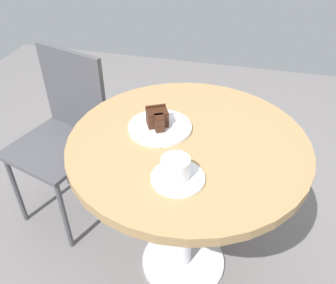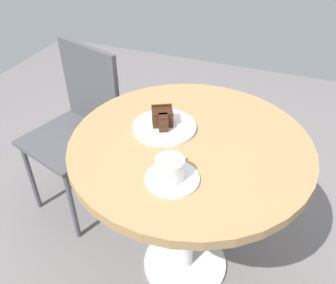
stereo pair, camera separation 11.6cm
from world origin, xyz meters
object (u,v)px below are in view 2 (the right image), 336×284
saucer (172,179)px  fork (172,135)px  cake_plate (165,127)px  cake_slice (162,118)px  cafe_chair (80,119)px  napkin (166,132)px  teaspoon (162,184)px  coffee_cup (171,168)px

saucer → fork: 0.21m
cake_plate → cake_slice: size_ratio=2.29×
fork → cafe_chair: 0.65m
saucer → cake_plate: (0.25, 0.12, 0.00)m
cake_plate → cake_slice: cake_slice is taller
fork → napkin: bearing=-113.4°
cake_plate → fork: bearing=-135.8°
teaspoon → cake_plate: 0.30m
saucer → cake_slice: cake_slice is taller
cafe_chair → cake_slice: bearing=-3.8°
cake_plate → coffee_cup: bearing=-154.1°
cake_plate → cafe_chair: (0.20, 0.52, -0.21)m
cafe_chair → napkin: bearing=-5.5°
coffee_cup → napkin: size_ratio=0.63×
cake_plate → napkin: 0.03m
cake_slice → fork: cake_slice is taller
fork → cake_slice: bearing=-118.4°
saucer → cake_slice: (0.25, 0.13, 0.04)m
saucer → teaspoon: bearing=156.1°
coffee_cup → saucer: bearing=-123.6°
teaspoon → cake_plate: (0.29, 0.10, -0.01)m
fork → saucer: bearing=35.1°
cake_slice → napkin: size_ratio=0.53×
teaspoon → cake_plate: bearing=-74.4°
teaspoon → cafe_chair: (0.48, 0.62, -0.22)m
coffee_cup → cafe_chair: bearing=55.2°
cake_slice → saucer: bearing=-152.3°
saucer → teaspoon: size_ratio=1.80×
cake_plate → cafe_chair: cafe_chair is taller
coffee_cup → teaspoon: (-0.04, 0.01, -0.03)m
cafe_chair → teaspoon: bearing=-20.7°
coffee_cup → napkin: (0.22, 0.10, -0.04)m
coffee_cup → napkin: 0.25m
saucer → cake_plate: cake_plate is taller
napkin → cafe_chair: bearing=67.3°
teaspoon → saucer: bearing=-118.4°
coffee_cup → napkin: coffee_cup is taller
cake_plate → cafe_chair: 0.60m
saucer → fork: bearing=21.0°
coffee_cup → teaspoon: size_ratio=1.30×
cake_plate → fork: 0.07m
teaspoon → cafe_chair: cafe_chair is taller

